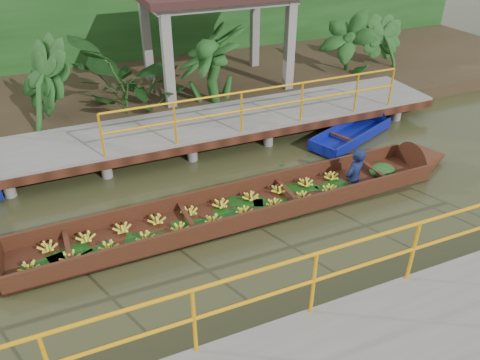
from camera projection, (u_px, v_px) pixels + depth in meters
name	position (u px, v px, depth m)	size (l,w,h in m)	color
ground	(187.00, 234.00, 8.70)	(80.00, 80.00, 0.00)	#2F3219
land_strip	(113.00, 91.00, 14.48)	(30.00, 8.00, 0.45)	#312718
far_dock	(143.00, 137.00, 11.15)	(16.00, 2.06, 1.66)	slate
pavilion	(215.00, 3.00, 13.19)	(4.40, 3.00, 3.00)	slate
foliage_backdrop	(92.00, 15.00, 15.52)	(30.00, 0.80, 4.00)	#153C13
vendor_boat	(250.00, 203.00, 9.23)	(10.72, 1.32, 2.02)	#351A0E
moored_blue_boat	(366.00, 126.00, 12.47)	(3.09, 1.89, 0.72)	navy
tropical_plants	(200.00, 67.00, 12.87)	(14.47, 1.47, 1.84)	#153C13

